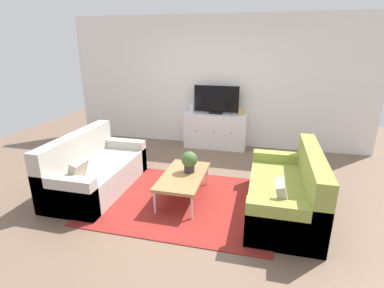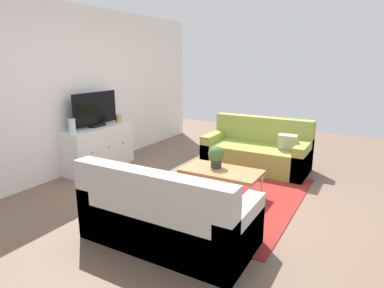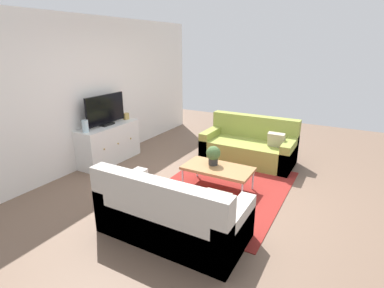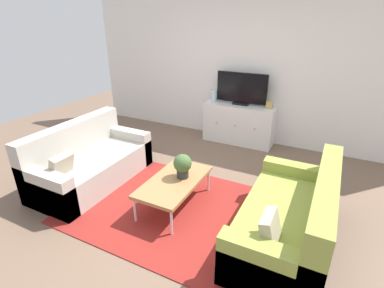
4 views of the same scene
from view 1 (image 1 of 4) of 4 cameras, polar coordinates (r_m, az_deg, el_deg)
name	(u,v)px [view 1 (image 1 of 4)]	position (r m, az deg, el deg)	size (l,w,h in m)	color
ground_plane	(185,196)	(4.44, -1.27, -9.99)	(10.00, 10.00, 0.00)	brown
wall_back	(217,82)	(6.43, 4.76, 11.73)	(6.40, 0.12, 2.70)	white
area_rug	(183,201)	(4.31, -1.81, -10.85)	(2.50, 1.90, 0.01)	maroon
couch_left_side	(93,172)	(4.78, -18.60, -5.07)	(0.86, 1.74, 0.86)	#B2ADA3
couch_right_side	(290,194)	(4.11, 18.30, -9.08)	(0.86, 1.74, 0.86)	olive
coffee_table	(183,177)	(4.22, -1.69, -6.29)	(0.58, 1.08, 0.38)	#A37547
potted_plant	(189,161)	(4.23, -0.52, -3.27)	(0.23, 0.23, 0.31)	#2D2D2D
tv_console	(215,131)	(6.35, 4.53, 2.59)	(1.30, 0.47, 0.74)	white
flat_screen_tv	(216,100)	(6.22, 4.71, 8.47)	(0.93, 0.16, 0.58)	black
glass_vase	(191,107)	(6.34, -0.12, 7.07)	(0.11, 0.11, 0.22)	silver
mantel_clock	(241,112)	(6.18, 9.50, 6.10)	(0.11, 0.07, 0.13)	tan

